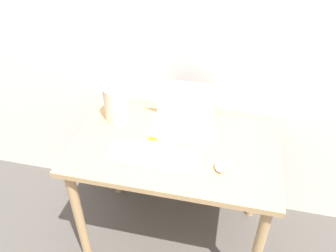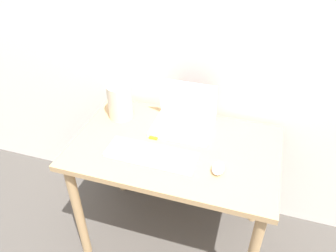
% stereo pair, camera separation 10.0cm
% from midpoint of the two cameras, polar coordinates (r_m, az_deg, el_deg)
% --- Properties ---
extents(wall_back, '(6.00, 0.05, 2.50)m').
position_cam_midpoint_polar(wall_back, '(1.73, 2.56, 18.53)').
color(wall_back, white).
rests_on(wall_back, ground_plane).
extents(desk, '(1.03, 0.64, 0.73)m').
position_cam_midpoint_polar(desk, '(1.72, -0.44, -6.15)').
color(desk, tan).
rests_on(desk, ground_plane).
extents(laptop, '(0.31, 0.24, 0.25)m').
position_cam_midpoint_polar(laptop, '(1.75, 0.93, 1.60)').
color(laptop, white).
rests_on(laptop, desk).
extents(keyboard, '(0.44, 0.15, 0.02)m').
position_cam_midpoint_polar(keyboard, '(1.57, -4.45, -5.23)').
color(keyboard, silver).
rests_on(keyboard, desk).
extents(mouse, '(0.06, 0.09, 0.04)m').
position_cam_midpoint_polar(mouse, '(1.52, 7.37, -6.88)').
color(mouse, white).
rests_on(mouse, desk).
extents(vase, '(0.14, 0.14, 0.28)m').
position_cam_midpoint_polar(vase, '(1.79, -10.66, 4.92)').
color(vase, beige).
rests_on(vase, desk).
extents(mp3_player, '(0.04, 0.06, 0.01)m').
position_cam_midpoint_polar(mp3_player, '(1.70, -4.13, -1.76)').
color(mp3_player, orange).
rests_on(mp3_player, desk).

